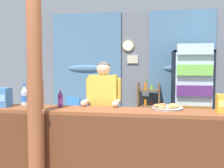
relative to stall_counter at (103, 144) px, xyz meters
The scene contains 13 objects.
ground_plane 1.13m from the stall_counter, 84.29° to the left, with size 8.28×8.28×0.00m, color slate.
back_wall_curtained 3.04m from the stall_counter, 88.34° to the left, with size 5.22×0.22×2.68m.
stall_counter is the anchor object (origin of this frame).
timber_post 1.02m from the stall_counter, 163.41° to the right, with size 0.20×0.18×2.63m.
drink_fridge 2.69m from the stall_counter, 60.74° to the left, with size 0.75×0.70×1.89m.
bottle_shelf_rack 2.68m from the stall_counter, 80.35° to the left, with size 0.48×0.28×1.13m.
plastic_lawn_chair 2.19m from the stall_counter, 119.78° to the left, with size 0.62×0.62×0.86m.
shopkeeper 0.67m from the stall_counter, 101.26° to the left, with size 0.49×0.42×1.53m.
soda_bottle_water 1.26m from the stall_counter, 166.47° to the left, with size 0.09×0.09×0.29m.
soda_bottle_cola 1.01m from the stall_counter, behind, with size 0.07×0.07×0.22m.
soda_bottle_grape_soda 0.77m from the stall_counter, 164.57° to the left, with size 0.06×0.06×0.25m.
snack_box_biscuit 1.42m from the stall_counter, behind, with size 0.22×0.16×0.24m.
pastry_tray 0.86m from the stall_counter, 17.88° to the left, with size 0.37×0.37×0.07m.
Camera 1 is at (0.49, -2.53, 1.46)m, focal length 40.85 mm.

